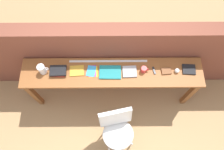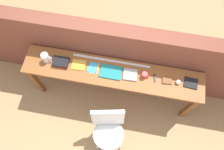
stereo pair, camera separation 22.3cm
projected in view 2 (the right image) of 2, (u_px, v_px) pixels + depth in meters
name	position (u px, v px, depth m)	size (l,w,h in m)	color
ground_plane	(109.00, 110.00, 3.67)	(40.00, 40.00, 0.00)	tan
brick_wall_back	(117.00, 57.00, 3.28)	(6.00, 0.20, 1.40)	brown
sideboard	(113.00, 76.00, 3.11)	(2.50, 0.44, 0.88)	brown
chair_white_moulded	(108.00, 129.00, 3.02)	(0.52, 0.53, 0.89)	white
pitcher_white	(46.00, 58.00, 2.98)	(0.14, 0.10, 0.18)	white
book_stack_leftmost	(61.00, 62.00, 3.00)	(0.22, 0.16, 0.06)	red
magazine_cycling	(79.00, 65.00, 3.01)	(0.19, 0.16, 0.02)	gold
pamphlet_pile_colourful	(93.00, 68.00, 3.00)	(0.17, 0.18, 0.01)	yellow
book_open_centre	(111.00, 72.00, 2.97)	(0.30, 0.20, 0.02)	#19757A
book_grey_hardcover	(130.00, 75.00, 2.95)	(0.19, 0.17, 0.03)	#9E9EA3
mug	(145.00, 75.00, 2.91)	(0.11, 0.08, 0.09)	red
multitool_folded	(155.00, 78.00, 2.94)	(0.02, 0.11, 0.02)	black
leather_journal_brown	(167.00, 80.00, 2.92)	(0.13, 0.10, 0.02)	brown
sports_ball_small	(178.00, 82.00, 2.89)	(0.06, 0.06, 0.06)	silver
book_repair_rightmost	(191.00, 83.00, 2.90)	(0.18, 0.15, 0.02)	black
ruler_metal_back_edge	(111.00, 61.00, 3.05)	(1.09, 0.03, 0.00)	silver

